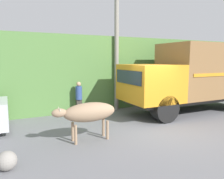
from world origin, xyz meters
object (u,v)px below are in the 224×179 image
(brown_cow, at_px, (89,113))
(roadside_rock, at_px, (7,161))
(cargo_truck, at_px, (198,75))
(pedestrian_on_hill, at_px, (79,97))
(utility_pole, at_px, (117,43))

(brown_cow, xyz_separation_m, roadside_rock, (-2.42, -1.00, -0.69))
(cargo_truck, xyz_separation_m, roadside_rock, (-8.81, -2.55, -1.62))
(pedestrian_on_hill, relative_size, utility_pole, 0.23)
(pedestrian_on_hill, height_order, roadside_rock, pedestrian_on_hill)
(pedestrian_on_hill, relative_size, roadside_rock, 3.35)
(pedestrian_on_hill, bearing_deg, cargo_truck, 161.97)
(cargo_truck, height_order, pedestrian_on_hill, cargo_truck)
(utility_pole, xyz_separation_m, roadside_rock, (-5.25, -4.61, -3.24))
(pedestrian_on_hill, distance_m, utility_pole, 3.36)
(cargo_truck, bearing_deg, brown_cow, -168.00)
(brown_cow, distance_m, pedestrian_on_hill, 3.48)
(utility_pole, bearing_deg, cargo_truck, -30.02)
(cargo_truck, bearing_deg, roadside_rock, -165.47)
(roadside_rock, bearing_deg, brown_cow, 22.50)
(pedestrian_on_hill, bearing_deg, roadside_rock, 54.65)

